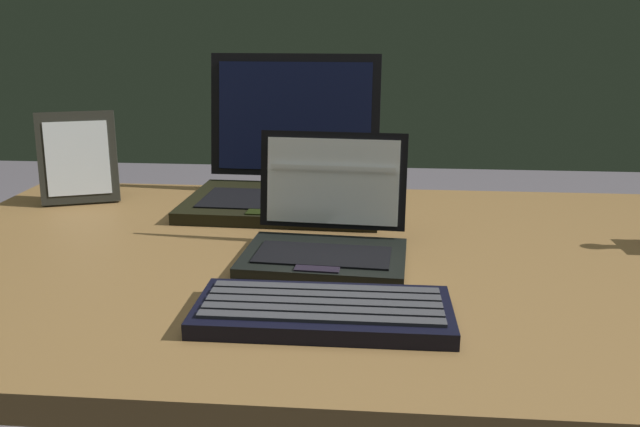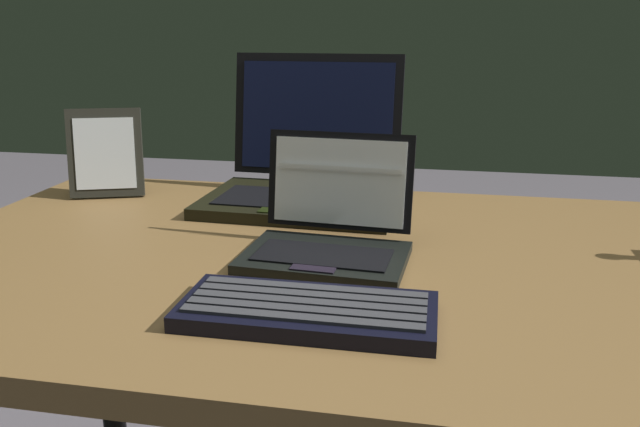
# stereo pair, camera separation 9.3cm
# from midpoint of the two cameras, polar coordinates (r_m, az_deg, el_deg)

# --- Properties ---
(desk) EXTENTS (1.41, 0.84, 0.75)m
(desk) POSITION_cam_midpoint_polar(r_m,az_deg,el_deg) (1.03, -0.79, -8.06)
(desk) COLOR brown
(desk) RESTS_ON ground
(laptop_front) EXTENTS (0.26, 0.21, 0.18)m
(laptop_front) POSITION_cam_midpoint_polar(r_m,az_deg,el_deg) (0.98, -2.11, -1.82)
(laptop_front) COLOR black
(laptop_front) RESTS_ON desk
(laptop_rear) EXTENTS (0.38, 0.32, 0.29)m
(laptop_rear) POSITION_cam_midpoint_polar(r_m,az_deg,el_deg) (1.27, -5.06, 3.48)
(laptop_rear) COLOR black
(laptop_rear) RESTS_ON desk
(external_keyboard) EXTENTS (0.31, 0.14, 0.02)m
(external_keyboard) POSITION_cam_midpoint_polar(r_m,az_deg,el_deg) (0.78, -3.15, -8.80)
(external_keyboard) COLOR black
(external_keyboard) RESTS_ON desk
(photo_frame) EXTENTS (0.16, 0.09, 0.18)m
(photo_frame) POSITION_cam_midpoint_polar(r_m,az_deg,el_deg) (1.37, -22.79, 4.58)
(photo_frame) COLOR black
(photo_frame) RESTS_ON desk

